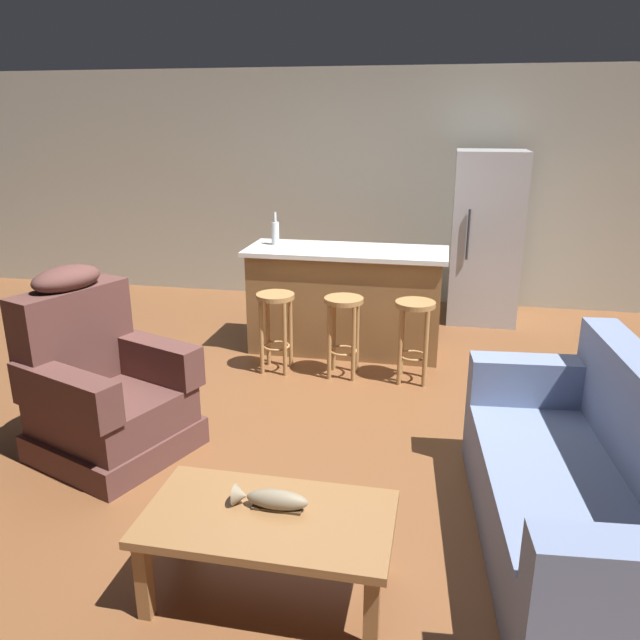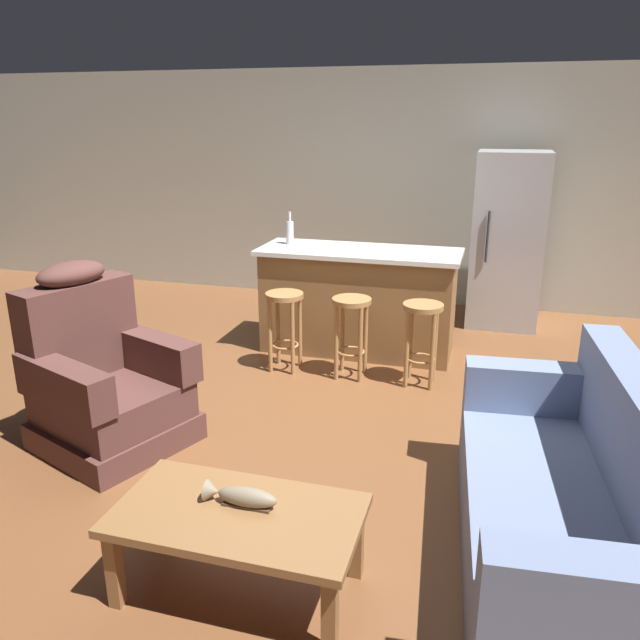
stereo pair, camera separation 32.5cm
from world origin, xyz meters
The scene contains 12 objects.
ground_plane centered at (0.00, 0.00, 0.00)m, with size 12.00×12.00×0.00m.
back_wall centered at (0.00, 3.12, 1.30)m, with size 12.00×0.05×2.60m.
coffee_table centered at (0.17, -1.84, 0.36)m, with size 1.10×0.60×0.42m.
fish_figurine centered at (0.17, -1.79, 0.46)m, with size 0.34×0.10×0.10m.
couch centered at (1.62, -1.26, 0.34)m, with size 1.00×1.97×0.94m.
recliner_near_lamp centered at (-1.23, -0.79, 0.42)m, with size 1.08×1.08×1.20m.
kitchen_island centered at (0.00, 1.35, 0.48)m, with size 1.80×0.70×0.95m.
bar_stool_left centered at (-0.49, 0.72, 0.47)m, with size 0.32×0.32×0.68m.
bar_stool_middle centered at (0.08, 0.72, 0.47)m, with size 0.32×0.32×0.68m.
bar_stool_right centered at (0.66, 0.72, 0.47)m, with size 0.32×0.32×0.68m.
refrigerator centered at (1.27, 2.55, 0.88)m, with size 0.70×0.69×1.76m.
bottle_tall_green centered at (-0.68, 1.42, 1.06)m, with size 0.07×0.07×0.30m.
Camera 1 is at (0.85, -4.08, 2.08)m, focal length 35.00 mm.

